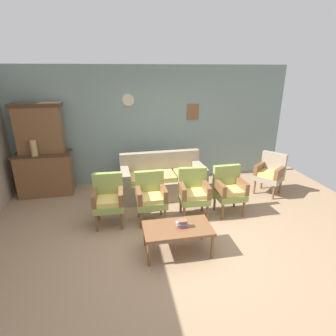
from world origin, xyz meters
TOP-DOWN VIEW (x-y plane):
  - ground_plane at (0.00, 0.00)m, footprint 7.68×7.68m
  - wall_back_with_decor at (0.00, 2.63)m, footprint 6.40×0.09m
  - side_cabinet at (-2.47, 2.25)m, footprint 1.16×0.55m
  - cabinet_upper_hutch at (-2.47, 2.33)m, footprint 0.99×0.38m
  - vase_on_cabinet at (-2.57, 2.07)m, footprint 0.13×0.13m
  - floral_couch at (0.02, 1.70)m, footprint 1.78×0.85m
  - armchair_by_doorway at (-1.11, 0.72)m, footprint 0.53×0.50m
  - armchair_near_couch_end at (-0.38, 0.68)m, footprint 0.53×0.50m
  - armchair_near_cabinet at (0.41, 0.70)m, footprint 0.56×0.53m
  - armchair_row_middle at (1.10, 0.70)m, footprint 0.54×0.51m
  - wingback_chair_by_fireplace at (2.32, 1.33)m, footprint 0.71×0.71m
  - coffee_table at (-0.11, -0.30)m, footprint 1.00×0.56m
  - book_stack_on_table at (-0.05, -0.31)m, footprint 0.17×0.11m

SIDE VIEW (x-z plane):
  - ground_plane at x=0.00m, z-range 0.00..0.00m
  - floral_couch at x=0.02m, z-range -0.12..0.78m
  - coffee_table at x=-0.11m, z-range 0.17..0.59m
  - side_cabinet at x=-2.47m, z-range 0.00..0.93m
  - book_stack_on_table at x=-0.05m, z-range 0.42..0.54m
  - armchair_by_doorway at x=-1.11m, z-range 0.05..0.95m
  - armchair_near_couch_end at x=-0.38m, z-range 0.05..0.95m
  - armchair_near_cabinet at x=0.41m, z-range 0.05..0.95m
  - armchair_row_middle at x=1.10m, z-range 0.05..0.95m
  - wingback_chair_by_fireplace at x=2.32m, z-range 0.05..0.95m
  - vase_on_cabinet at x=-2.57m, z-range 0.93..1.26m
  - wall_back_with_decor at x=0.00m, z-range 0.00..2.70m
  - cabinet_upper_hutch at x=-2.47m, z-range 0.94..1.97m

